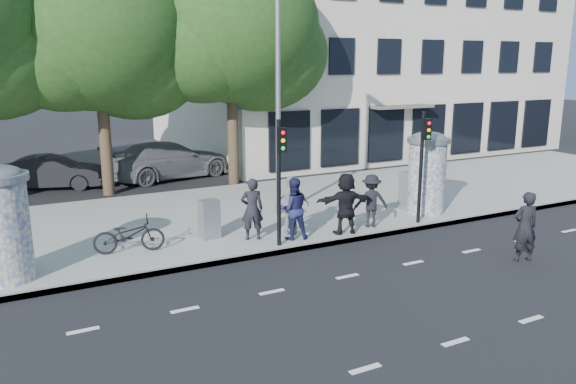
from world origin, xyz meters
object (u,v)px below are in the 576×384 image
ped_c (293,209)px  cabinet_left (209,219)px  ped_b (252,209)px  traffic_pole_far (423,156)px  cabinet_right (409,190)px  man_road (525,227)px  ad_column_left (1,221)px  ad_column_right (427,171)px  ped_e (291,206)px  bicycle (129,235)px  traffic_pole_near (280,170)px  car_right (169,160)px  ped_f (346,203)px  car_mid (52,172)px  street_lamp (279,68)px  ped_d (371,201)px

ped_c → cabinet_left: size_ratio=1.57×
ped_b → traffic_pole_far: bearing=-174.3°
ped_b → cabinet_right: (6.06, 0.66, -0.24)m
man_road → ad_column_left: bearing=-2.8°
ad_column_right → man_road: bearing=-97.6°
ped_e → man_road: ped_e is taller
ad_column_right → cabinet_right: 0.99m
ped_e → man_road: 6.19m
traffic_pole_far → ped_b: bearing=170.6°
ped_e → bicycle: (-4.46, 0.57, -0.38)m
traffic_pole_near → car_right: traffic_pole_near is taller
ad_column_right → cabinet_right: ad_column_right is taller
ped_e → ped_f: size_ratio=0.96×
ped_f → ad_column_left: bearing=9.0°
ad_column_right → traffic_pole_far: size_ratio=0.78×
car_mid → ped_b: bearing=-139.2°
traffic_pole_far → ped_b: (-5.23, 0.86, -1.21)m
street_lamp → bicycle: (-5.12, -1.52, -4.17)m
traffic_pole_near → ped_e: traffic_pole_near is taller
traffic_pole_near → ped_c: traffic_pole_near is taller
traffic_pole_near → ped_f: size_ratio=1.91×
man_road → car_right: 15.26m
car_right → cabinet_left: bearing=158.2°
ad_column_left → car_mid: (1.88, 10.28, -0.87)m
ped_d → cabinet_left: 4.83m
ped_f → car_right: (-2.17, 10.68, -0.23)m
man_road → street_lamp: bearing=-42.2°
ad_column_right → cabinet_left: size_ratio=2.39×
ad_column_right → car_mid: size_ratio=0.65×
ped_b → car_mid: ped_b is taller
ad_column_left → man_road: size_ratio=1.46×
ped_f → car_right: ped_f is taller
ad_column_left → traffic_pole_far: 11.44m
ped_d → car_right: 10.94m
street_lamp → car_mid: (-6.12, 8.15, -4.13)m
street_lamp → ped_c: bearing=-108.0°
ped_e → ad_column_left: bearing=19.6°
car_right → ped_d: bearing=-175.7°
car_right → ad_column_left: bearing=134.0°
ad_column_right → cabinet_left: 7.33m
ped_b → ped_e: bearing=-170.1°
ped_c → traffic_pole_far: bearing=-172.4°
traffic_pole_near → ped_b: bearing=116.6°
street_lamp → car_mid: 11.00m
bicycle → cabinet_left: (2.26, 0.19, 0.08)m
ped_c → man_road: size_ratio=0.95×
bicycle → car_right: 10.20m
ped_f → ped_b: bearing=-2.8°
ped_c → ped_d: 2.63m
ped_d → man_road: (1.98, -3.90, -0.04)m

